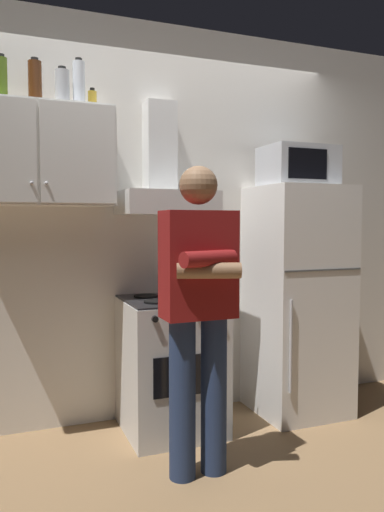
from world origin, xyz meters
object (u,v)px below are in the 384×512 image
Objects in this scene: bottle_vodka_clear at (79,84)px; bottle_canister_steel at (62,87)px; bottle_rum_dark at (35,83)px; bottle_spice_jar at (92,100)px; range_hood at (164,185)px; upper_cabinet at (36,155)px; cooking_pot at (196,290)px; bottle_olive_oil at (2,79)px; microwave at (298,167)px; person_standing at (199,308)px; refrigerator at (297,300)px; stove_oven at (171,364)px.

bottle_canister_steel is at bearing 177.65° from bottle_vodka_clear.
bottle_rum_dark is 2.16× the size of bottle_spice_jar.
bottle_vodka_clear is (-0.54, -0.02, 0.59)m from range_hood.
upper_cabinet reaches higher than cooking_pot.
bottle_vodka_clear is 1.10× the size of bottle_olive_oil.
microwave is 1.16m from cooking_pot.
bottle_canister_steel is at bearing 129.49° from person_standing.
cooking_pot is (0.13, -0.25, -0.67)m from range_hood.
bottle_rum_dark is at bearing 174.62° from refrigerator.
microwave is (-0.00, 0.02, 0.94)m from refrigerator.
refrigerator is 0.98× the size of person_standing.
bottle_spice_jar is (-1.41, 0.15, 1.31)m from refrigerator.
bottle_rum_dark is at bearing 161.33° from bottle_canister_steel.
bottle_vodka_clear is 0.44m from bottle_olive_oil.
stove_oven is 0.55× the size of refrigerator.
bottle_olive_oil reaches higher than refrigerator.
refrigerator is 6.12× the size of bottle_olive_oil.
microwave is at bearing -5.22° from bottle_spice_jar.
bottle_rum_dark reaches higher than microwave.
bottle_canister_steel is (0.16, -0.01, 0.41)m from upper_cabinet.
bottle_canister_steel is (-0.59, 0.72, 1.26)m from person_standing.
refrigerator is (0.95, -0.13, -0.80)m from range_hood.
person_standing is (-0.05, -0.73, -0.70)m from range_hood.
cooking_pot is 1.45m from bottle_vodka_clear.
upper_cabinet is 3.14× the size of bottle_vodka_clear.
cooking_pot is (0.18, 0.49, 0.02)m from person_standing.
upper_cabinet is 1.20× the size of range_hood.
bottle_rum_dark is at bearing 134.02° from person_standing.
upper_cabinet is 0.43m from bottle_rum_dark.
bottle_canister_steel is (-1.59, 0.09, 0.42)m from microwave.
refrigerator is at bearing -89.10° from microwave.
range_hood reaches higher than stove_oven.
stove_oven is 1.02m from refrigerator.
bottle_spice_jar is (-1.41, 0.13, 0.37)m from microwave.
bottle_canister_steel is at bearing 169.96° from stove_oven.
refrigerator is 5.78× the size of bottle_rum_dark.
person_standing is at bearing -50.51° from bottle_canister_steel.
refrigerator is at bearing -5.38° from bottle_rum_dark.
bottle_rum_dark reaches higher than stove_oven.
bottle_vodka_clear is at bearing 175.83° from refrigerator.
cooking_pot is at bearing -16.77° from bottle_canister_steel.
upper_cabinet is 3.96× the size of bottle_canister_steel.
refrigerator is 1.93m from bottle_spice_jar.
upper_cabinet is at bearing 175.79° from bottle_canister_steel.
upper_cabinet is 0.50m from bottle_spice_jar.
bottle_olive_oil is (-0.18, -0.01, 0.42)m from upper_cabinet.
stove_oven is 1.82× the size of microwave.
bottle_rum_dark reaches higher than bottle_canister_steel.
bottle_spice_jar is at bearing 174.78° from microwave.
person_standing is at bearing -110.30° from cooking_pot.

